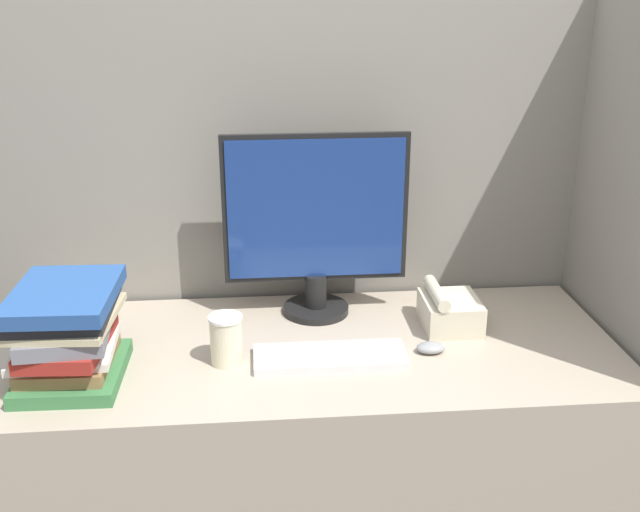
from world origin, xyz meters
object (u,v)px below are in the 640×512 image
object	(u,v)px
mouse	(431,348)
desk_telephone	(449,311)
monitor	(316,226)
coffee_cup	(226,339)
keyboard	(330,357)
book_stack	(67,333)

from	to	relation	value
mouse	desk_telephone	xyz separation A→B (m)	(0.08, 0.14, 0.03)
monitor	desk_telephone	xyz separation A→B (m)	(0.36, -0.13, -0.21)
monitor	desk_telephone	bearing A→B (deg)	-20.06
mouse	coffee_cup	bearing A→B (deg)	-179.45
coffee_cup	keyboard	bearing A→B (deg)	-2.89
mouse	book_stack	bearing A→B (deg)	-176.94
mouse	book_stack	distance (m)	0.90
monitor	desk_telephone	world-z (taller)	monitor
monitor	coffee_cup	distance (m)	0.42
coffee_cup	desk_telephone	size ratio (longest dim) A/B	0.71
keyboard	book_stack	distance (m)	0.64
coffee_cup	book_stack	distance (m)	0.38
coffee_cup	monitor	bearing A→B (deg)	48.34
coffee_cup	book_stack	size ratio (longest dim) A/B	0.41
book_stack	coffee_cup	bearing A→B (deg)	6.57
monitor	book_stack	world-z (taller)	monitor
keyboard	mouse	world-z (taller)	mouse
mouse	coffee_cup	xyz separation A→B (m)	(-0.52, -0.00, 0.05)
keyboard	desk_telephone	distance (m)	0.38
keyboard	coffee_cup	xyz separation A→B (m)	(-0.26, 0.01, 0.05)
keyboard	desk_telephone	world-z (taller)	desk_telephone
monitor	book_stack	bearing A→B (deg)	-152.58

